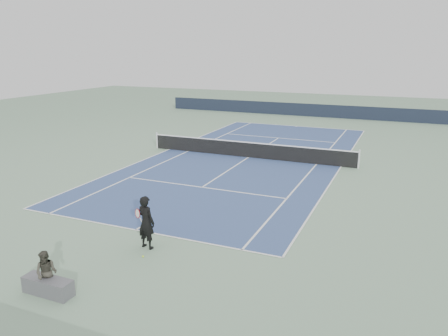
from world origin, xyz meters
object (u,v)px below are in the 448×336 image
at_px(tennis_net, 249,149).
at_px(tennis_ball, 143,256).
at_px(spectator_bench, 47,279).
at_px(tennis_player, 146,222).

relative_size(tennis_net, tennis_ball, 189.04).
bearing_deg(tennis_ball, spectator_bench, -112.22).
bearing_deg(tennis_player, spectator_bench, -104.24).
height_order(tennis_player, tennis_ball, tennis_player).
xyz_separation_m(tennis_net, tennis_player, (1.15, -12.92, 0.40)).
xyz_separation_m(tennis_net, spectator_bench, (0.28, -16.38, -0.07)).
relative_size(tennis_player, tennis_ball, 26.40).
relative_size(tennis_net, spectator_bench, 8.57).
distance_m(tennis_player, tennis_ball, 1.12).
xyz_separation_m(tennis_player, spectator_bench, (-0.88, -3.46, -0.46)).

